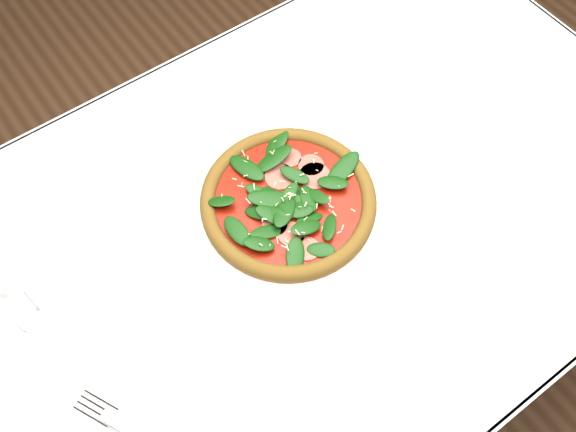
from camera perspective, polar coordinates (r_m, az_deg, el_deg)
ground at (r=1.69m, az=1.98°, el=-12.13°), size 6.00×6.00×0.00m
dining_table at (r=1.09m, az=3.00°, el=-1.65°), size 1.21×0.81×0.75m
plate at (r=0.99m, az=0.03°, el=0.97°), size 0.31×0.31×0.01m
pizza at (r=0.98m, az=0.03°, el=1.51°), size 0.32×0.32×0.03m
wine_glass at (r=0.87m, az=-24.11°, el=-3.94°), size 0.09×0.09×0.21m
fork at (r=0.89m, az=-14.00°, el=-17.76°), size 0.10×0.18×0.00m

